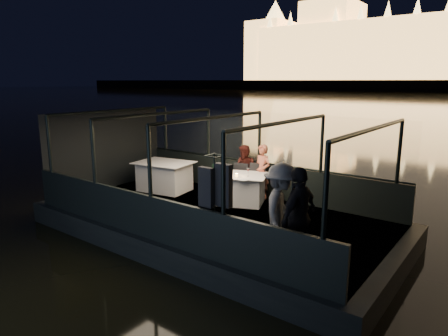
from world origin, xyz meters
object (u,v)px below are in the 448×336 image
Objects in this scene: coat_stand at (215,206)px; dining_table_central at (238,189)px; chair_port_right at (253,184)px; chair_port_left at (237,181)px; passenger_dark at (299,217)px; person_woman_coral at (262,171)px; person_man_maroon at (245,169)px; passenger_stripe at (281,211)px; dining_table_aft at (165,178)px; wine_bottle at (214,168)px.

dining_table_central is at bearing 116.98° from coat_stand.
chair_port_left is at bearing 168.52° from chair_port_right.
dining_table_central is 0.58m from chair_port_left.
passenger_dark is at bearing -38.52° from dining_table_central.
coat_stand is 3.70m from person_woman_coral.
chair_port_left is at bearing -88.81° from person_man_maroon.
coat_stand is at bearing -63.02° from dining_table_central.
passenger_stripe is at bearing 31.93° from coat_stand.
person_man_maroon is at bearing 67.10° from chair_port_left.
chair_port_right is (0.17, 0.45, 0.06)m from dining_table_central.
dining_table_aft reaches higher than dining_table_central.
passenger_stripe reaches higher than chair_port_right.
dining_table_aft is at bearing 146.85° from coat_stand.
wine_bottle is at bearing -148.14° from dining_table_central.
chair_port_left is at bearing 128.79° from dining_table_central.
chair_port_right is 0.41m from person_woman_coral.
wine_bottle reaches higher than chair_port_right.
passenger_dark is at bearing -49.72° from chair_port_left.
chair_port_right is at bearing 111.17° from coat_stand.
person_woman_coral is at bearing 108.27° from coat_stand.
passenger_stripe is at bearing -41.65° from dining_table_central.
dining_table_central is 3.65m from passenger_dark.
person_woman_coral is at bearing 52.75° from wine_bottle.
dining_table_aft is 5.22m from passenger_stripe.
person_woman_coral reaches higher than dining_table_aft.
wine_bottle is at bearing -88.35° from person_man_maroon.
person_woman_coral reaches higher than dining_table_central.
chair_port_left is at bearing 118.81° from coat_stand.
passenger_stripe is 0.41m from passenger_dark.
coat_stand reaches higher than person_woman_coral.
dining_table_central is at bearing -52.95° from person_man_maroon.
person_woman_coral is at bearing 58.88° from chair_port_right.
passenger_stripe reaches higher than person_man_maroon.
passenger_dark reaches higher than chair_port_left.
dining_table_central is at bearing -121.72° from chair_port_right.
dining_table_aft is 4.62m from coat_stand.
passenger_dark is at bearing -28.91° from person_man_maroon.
wine_bottle is at bearing -143.43° from chair_port_right.
person_man_maroon is 4.20× the size of wine_bottle.
person_woman_coral is at bearing 69.98° from dining_table_central.
dining_table_aft is 2.89m from person_woman_coral.
chair_port_left is at bearing 19.62° from dining_table_aft.
person_woman_coral is at bearing 13.93° from chair_port_left.
person_woman_coral is 3.94m from passenger_dark.
person_man_maroon reaches higher than chair_port_right.
chair_port_right reaches higher than chair_port_left.
person_man_maroon is at bearing 77.02° from wine_bottle.
person_man_maroon is 4.32m from passenger_dark.
dining_table_central is 0.86m from person_man_maroon.
chair_port_left is 0.52× the size of passenger_stripe.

